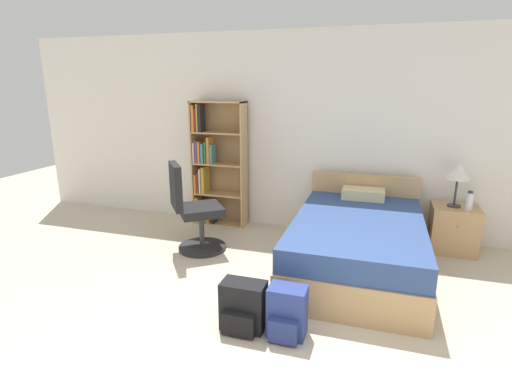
{
  "coord_description": "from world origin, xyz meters",
  "views": [
    {
      "loc": [
        0.61,
        -1.99,
        1.93
      ],
      "look_at": [
        -0.64,
        1.98,
        0.8
      ],
      "focal_mm": 28.0,
      "sensor_mm": 36.0,
      "label": 1
    }
  ],
  "objects_px": {
    "table_lamp": "(458,172)",
    "backpack_blue": "(287,313)",
    "office_chair": "(193,212)",
    "water_bottle": "(469,201)",
    "backpack_black": "(243,307)",
    "nightstand": "(453,229)",
    "bookshelf": "(213,167)",
    "bed": "(357,242)"
  },
  "relations": [
    {
      "from": "bookshelf",
      "to": "backpack_blue",
      "type": "height_order",
      "value": "bookshelf"
    },
    {
      "from": "table_lamp",
      "to": "water_bottle",
      "type": "bearing_deg",
      "value": -39.68
    },
    {
      "from": "table_lamp",
      "to": "backpack_black",
      "type": "distance_m",
      "value": 2.98
    },
    {
      "from": "backpack_blue",
      "to": "backpack_black",
      "type": "height_order",
      "value": "backpack_blue"
    },
    {
      "from": "bed",
      "to": "table_lamp",
      "type": "xyz_separation_m",
      "value": [
        1.03,
        0.83,
        0.66
      ]
    },
    {
      "from": "water_bottle",
      "to": "backpack_black",
      "type": "bearing_deg",
      "value": -132.79
    },
    {
      "from": "bookshelf",
      "to": "backpack_black",
      "type": "xyz_separation_m",
      "value": [
        1.24,
        -2.32,
        -0.63
      ]
    },
    {
      "from": "office_chair",
      "to": "water_bottle",
      "type": "height_order",
      "value": "office_chair"
    },
    {
      "from": "office_chair",
      "to": "table_lamp",
      "type": "distance_m",
      "value": 3.08
    },
    {
      "from": "bookshelf",
      "to": "nightstand",
      "type": "bearing_deg",
      "value": -1.59
    },
    {
      "from": "table_lamp",
      "to": "backpack_blue",
      "type": "height_order",
      "value": "table_lamp"
    },
    {
      "from": "bed",
      "to": "backpack_blue",
      "type": "xyz_separation_m",
      "value": [
        -0.44,
        -1.39,
        -0.1
      ]
    },
    {
      "from": "office_chair",
      "to": "nightstand",
      "type": "relative_size",
      "value": 1.94
    },
    {
      "from": "nightstand",
      "to": "table_lamp",
      "type": "distance_m",
      "value": 0.68
    },
    {
      "from": "office_chair",
      "to": "table_lamp",
      "type": "bearing_deg",
      "value": 17.23
    },
    {
      "from": "office_chair",
      "to": "bookshelf",
      "type": "bearing_deg",
      "value": 99.37
    },
    {
      "from": "table_lamp",
      "to": "water_bottle",
      "type": "relative_size",
      "value": 2.32
    },
    {
      "from": "office_chair",
      "to": "nightstand",
      "type": "distance_m",
      "value": 3.08
    },
    {
      "from": "water_bottle",
      "to": "bed",
      "type": "bearing_deg",
      "value": -148.12
    },
    {
      "from": "office_chair",
      "to": "nightstand",
      "type": "xyz_separation_m",
      "value": [
        2.94,
        0.9,
        -0.2
      ]
    },
    {
      "from": "backpack_blue",
      "to": "office_chair",
      "type": "bearing_deg",
      "value": 137.6
    },
    {
      "from": "bed",
      "to": "table_lamp",
      "type": "bearing_deg",
      "value": 38.95
    },
    {
      "from": "nightstand",
      "to": "water_bottle",
      "type": "relative_size",
      "value": 2.47
    },
    {
      "from": "bookshelf",
      "to": "backpack_black",
      "type": "height_order",
      "value": "bookshelf"
    },
    {
      "from": "table_lamp",
      "to": "office_chair",
      "type": "bearing_deg",
      "value": -162.77
    },
    {
      "from": "water_bottle",
      "to": "backpack_black",
      "type": "distance_m",
      "value": 2.93
    },
    {
      "from": "bookshelf",
      "to": "office_chair",
      "type": "relative_size",
      "value": 1.6
    },
    {
      "from": "bed",
      "to": "nightstand",
      "type": "distance_m",
      "value": 1.34
    },
    {
      "from": "bookshelf",
      "to": "water_bottle",
      "type": "distance_m",
      "value": 3.21
    },
    {
      "from": "nightstand",
      "to": "table_lamp",
      "type": "height_order",
      "value": "table_lamp"
    },
    {
      "from": "nightstand",
      "to": "backpack_black",
      "type": "relative_size",
      "value": 1.37
    },
    {
      "from": "nightstand",
      "to": "water_bottle",
      "type": "bearing_deg",
      "value": -46.98
    },
    {
      "from": "bookshelf",
      "to": "backpack_black",
      "type": "relative_size",
      "value": 4.25
    },
    {
      "from": "backpack_blue",
      "to": "backpack_black",
      "type": "xyz_separation_m",
      "value": [
        -0.36,
        -0.01,
        -0.0
      ]
    },
    {
      "from": "office_chair",
      "to": "water_bottle",
      "type": "relative_size",
      "value": 4.78
    },
    {
      "from": "table_lamp",
      "to": "backpack_blue",
      "type": "bearing_deg",
      "value": -123.57
    },
    {
      "from": "backpack_blue",
      "to": "water_bottle",
      "type": "bearing_deg",
      "value": 52.75
    },
    {
      "from": "bookshelf",
      "to": "bed",
      "type": "relative_size",
      "value": 0.82
    },
    {
      "from": "backpack_blue",
      "to": "backpack_black",
      "type": "relative_size",
      "value": 1.02
    },
    {
      "from": "water_bottle",
      "to": "backpack_blue",
      "type": "bearing_deg",
      "value": -127.25
    },
    {
      "from": "bookshelf",
      "to": "office_chair",
      "type": "bearing_deg",
      "value": -80.63
    },
    {
      "from": "nightstand",
      "to": "water_bottle",
      "type": "xyz_separation_m",
      "value": [
        0.1,
        -0.11,
        0.38
      ]
    }
  ]
}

